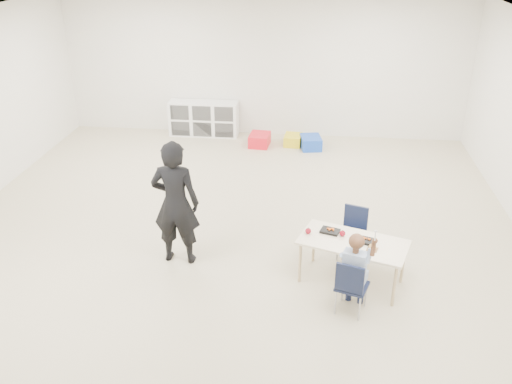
# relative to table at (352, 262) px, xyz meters

# --- Properties ---
(room) EXTENTS (9.00, 9.02, 2.80)m
(room) POSITION_rel_table_xyz_m (-1.58, 0.63, 1.11)
(room) COLOR beige
(room) RESTS_ON ground
(table) EXTENTS (1.37, 0.98, 0.57)m
(table) POSITION_rel_table_xyz_m (0.00, 0.00, 0.00)
(table) COLOR #FCE8C9
(table) RESTS_ON ground
(chair_near) EXTENTS (0.41, 0.40, 0.68)m
(chair_near) POSITION_rel_table_xyz_m (-0.02, -0.55, 0.05)
(chair_near) COLOR #111833
(chair_near) RESTS_ON ground
(chair_far) EXTENTS (0.41, 0.40, 0.68)m
(chair_far) POSITION_rel_table_xyz_m (0.02, 0.55, 0.05)
(chair_far) COLOR #111833
(chair_far) RESTS_ON ground
(child) EXTENTS (0.58, 0.58, 1.08)m
(child) POSITION_rel_table_xyz_m (-0.02, -0.55, 0.25)
(child) COLOR #A6BEE1
(child) RESTS_ON chair_near
(lunch_tray_near) EXTENTS (0.26, 0.22, 0.03)m
(lunch_tray_near) POSITION_rel_table_xyz_m (0.13, 0.01, 0.30)
(lunch_tray_near) COLOR black
(lunch_tray_near) RESTS_ON table
(lunch_tray_far) EXTENTS (0.26, 0.22, 0.03)m
(lunch_tray_far) POSITION_rel_table_xyz_m (-0.27, 0.18, 0.30)
(lunch_tray_far) COLOR black
(lunch_tray_far) RESTS_ON table
(milk_carton) EXTENTS (0.09, 0.09, 0.10)m
(milk_carton) POSITION_rel_table_xyz_m (0.02, -0.11, 0.33)
(milk_carton) COLOR white
(milk_carton) RESTS_ON table
(bread_roll) EXTENTS (0.09, 0.09, 0.07)m
(bread_roll) POSITION_rel_table_xyz_m (0.20, -0.15, 0.31)
(bread_roll) COLOR tan
(bread_roll) RESTS_ON table
(apple_near) EXTENTS (0.07, 0.07, 0.07)m
(apple_near) POSITION_rel_table_xyz_m (-0.13, 0.11, 0.32)
(apple_near) COLOR maroon
(apple_near) RESTS_ON table
(apple_far) EXTENTS (0.07, 0.07, 0.07)m
(apple_far) POSITION_rel_table_xyz_m (-0.53, 0.12, 0.32)
(apple_far) COLOR maroon
(apple_far) RESTS_ON table
(cubby_shelf) EXTENTS (1.40, 0.40, 0.70)m
(cubby_shelf) POSITION_rel_table_xyz_m (-2.78, 4.91, 0.06)
(cubby_shelf) COLOR white
(cubby_shelf) RESTS_ON ground
(adult) EXTENTS (0.60, 0.41, 1.63)m
(adult) POSITION_rel_table_xyz_m (-2.17, 0.26, 0.53)
(adult) COLOR black
(adult) RESTS_ON ground
(bin_red) EXTENTS (0.41, 0.51, 0.24)m
(bin_red) POSITION_rel_table_xyz_m (-1.57, 4.42, -0.17)
(bin_red) COLOR red
(bin_red) RESTS_ON ground
(bin_yellow) EXTENTS (0.35, 0.44, 0.20)m
(bin_yellow) POSITION_rel_table_xyz_m (-0.93, 4.53, -0.19)
(bin_yellow) COLOR yellow
(bin_yellow) RESTS_ON ground
(bin_blue) EXTENTS (0.45, 0.54, 0.23)m
(bin_blue) POSITION_rel_table_xyz_m (-0.57, 4.39, -0.17)
(bin_blue) COLOR blue
(bin_blue) RESTS_ON ground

